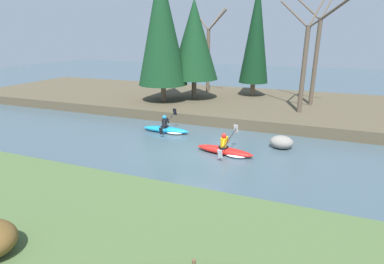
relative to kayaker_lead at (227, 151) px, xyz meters
name	(u,v)px	position (x,y,z in m)	size (l,w,h in m)	color
ground_plane	(194,152)	(-1.53, -0.20, -0.20)	(90.00, 90.00, 0.00)	#425660
riverbank_near	(97,237)	(-1.53, -7.34, 0.08)	(44.00, 5.85, 0.56)	#4C6638
riverbank_far	(239,104)	(-1.53, 9.55, 0.12)	(44.00, 11.22, 0.64)	brown
conifer_tree_far_left	(162,27)	(-6.65, 7.07, 5.61)	(3.51, 3.51, 9.14)	brown
conifer_tree_left	(194,40)	(-4.85, 8.66, 4.74)	(3.51, 3.51, 7.12)	brown
conifer_tree_mid_left	(256,33)	(-0.89, 11.44, 5.22)	(2.25, 2.25, 8.53)	brown
bare_tree_upstream	(209,53)	(-4.74, 11.81, 3.67)	(3.77, 3.73, 6.87)	brown
bare_tree_mid_upstream	(305,59)	(2.86, 7.06, 3.68)	(3.78, 3.74, 6.88)	brown
bare_tree_mid_downstream	(317,52)	(3.52, 9.76, 4.02)	(4.16, 4.11, 7.60)	brown
kayaker_lead	(227,151)	(0.00, 0.00, 0.00)	(2.80, 2.07, 1.20)	red
kayaker_middle	(167,129)	(-3.95, 2.00, 0.00)	(2.78, 2.06, 1.20)	#1993D6
boulder_midstream	(282,142)	(2.26, 1.76, 0.11)	(1.10, 0.86, 0.62)	gray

